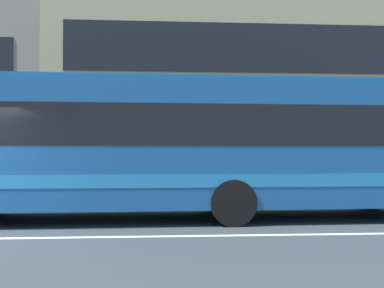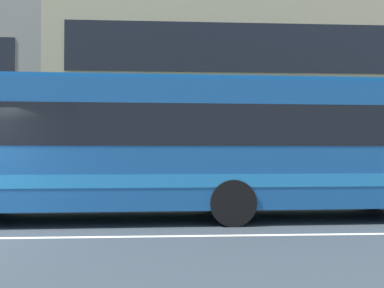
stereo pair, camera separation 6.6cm
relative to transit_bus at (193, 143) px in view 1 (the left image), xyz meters
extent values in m
cube|color=tan|center=(5.83, 12.88, 3.25)|extent=(22.89, 11.94, 10.11)
cube|color=black|center=(5.83, 6.89, 4.06)|extent=(21.06, 0.04, 2.02)
cube|color=#184D8C|center=(0.00, 0.00, -0.05)|extent=(12.09, 2.75, 2.80)
cube|color=black|center=(0.00, 0.00, 0.37)|extent=(11.37, 2.76, 0.90)
cube|color=#2175B6|center=(0.00, 0.00, -0.82)|extent=(11.85, 2.77, 0.28)
cube|color=#13538C|center=(0.00, 0.00, 1.41)|extent=(11.60, 2.35, 0.12)
cylinder|color=black|center=(0.78, -1.12, -1.30)|extent=(1.01, 0.30, 1.00)
cylinder|color=black|center=(0.72, 1.15, -1.30)|extent=(1.01, 0.30, 1.00)
cylinder|color=black|center=(4.99, 1.25, -1.30)|extent=(1.01, 0.30, 1.00)
camera|label=1|loc=(-0.70, -10.21, -0.24)|focal=39.95mm
camera|label=2|loc=(-0.64, -10.22, -0.24)|focal=39.95mm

